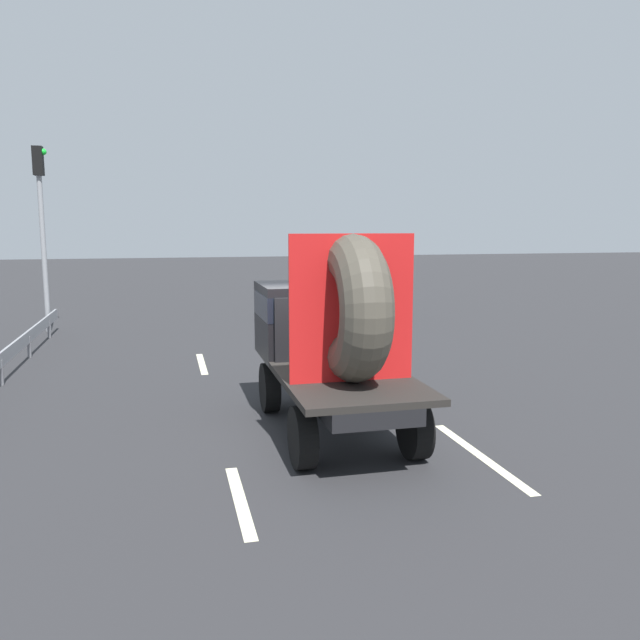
# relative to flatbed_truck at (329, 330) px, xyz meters

# --- Properties ---
(ground_plane) EXTENTS (120.00, 120.00, 0.00)m
(ground_plane) POSITION_rel_flatbed_truck_xyz_m (-0.11, 0.03, -1.67)
(ground_plane) COLOR #28282B
(flatbed_truck) EXTENTS (2.02, 4.65, 3.32)m
(flatbed_truck) POSITION_rel_flatbed_truck_xyz_m (0.00, 0.00, 0.00)
(flatbed_truck) COLOR black
(flatbed_truck) RESTS_ON ground_plane
(distant_sedan) EXTENTS (1.63, 3.81, 1.24)m
(distant_sedan) POSITION_rel_flatbed_truck_xyz_m (3.70, 12.76, -1.01)
(distant_sedan) COLOR black
(distant_sedan) RESTS_ON ground_plane
(traffic_light) EXTENTS (0.42, 0.36, 5.90)m
(traffic_light) POSITION_rel_flatbed_truck_xyz_m (-6.43, 11.79, 2.16)
(traffic_light) COLOR gray
(traffic_light) RESTS_ON ground_plane
(guardrail) EXTENTS (0.10, 12.09, 0.71)m
(guardrail) POSITION_rel_flatbed_truck_xyz_m (-6.20, 5.93, -1.15)
(guardrail) COLOR gray
(guardrail) RESTS_ON ground_plane
(lane_dash_left_near) EXTENTS (0.16, 2.20, 0.01)m
(lane_dash_left_near) POSITION_rel_flatbed_truck_xyz_m (-1.85, -2.67, -1.67)
(lane_dash_left_near) COLOR beige
(lane_dash_left_near) RESTS_ON ground_plane
(lane_dash_left_far) EXTENTS (0.16, 2.45, 0.01)m
(lane_dash_left_far) POSITION_rel_flatbed_truck_xyz_m (-1.85, 5.58, -1.67)
(lane_dash_left_far) COLOR beige
(lane_dash_left_far) RESTS_ON ground_plane
(lane_dash_right_near) EXTENTS (0.16, 2.99, 0.01)m
(lane_dash_right_near) POSITION_rel_flatbed_truck_xyz_m (1.85, -1.96, -1.67)
(lane_dash_right_near) COLOR beige
(lane_dash_right_near) RESTS_ON ground_plane
(lane_dash_right_far) EXTENTS (0.16, 2.40, 0.01)m
(lane_dash_right_far) POSITION_rel_flatbed_truck_xyz_m (1.85, 5.35, -1.67)
(lane_dash_right_far) COLOR beige
(lane_dash_right_far) RESTS_ON ground_plane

